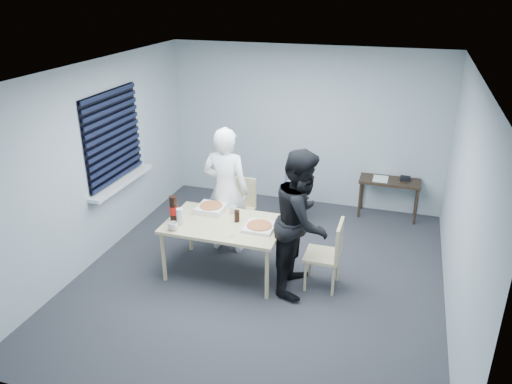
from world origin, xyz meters
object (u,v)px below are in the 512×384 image
(mug_a, at_px, (173,226))
(mug_b, at_px, (233,210))
(person_white, at_px, (226,190))
(stool, at_px, (295,202))
(soda_bottle, at_px, (174,209))
(dining_table, at_px, (225,227))
(backpack, at_px, (296,183))
(chair_right, at_px, (330,251))
(side_table, at_px, (390,185))
(person_black, at_px, (302,221))
(chair_far, at_px, (240,204))

(mug_a, xyz_separation_m, mug_b, (0.53, 0.66, -0.00))
(person_white, xyz_separation_m, stool, (0.73, 1.06, -0.53))
(soda_bottle, bearing_deg, person_white, 59.25)
(dining_table, height_order, backpack, backpack)
(backpack, bearing_deg, soda_bottle, -144.26)
(chair_right, bearing_deg, mug_b, 169.20)
(stool, distance_m, backpack, 0.33)
(mug_a, bearing_deg, side_table, 48.02)
(person_black, distance_m, stool, 1.80)
(chair_right, relative_size, person_black, 0.50)
(mug_b, bearing_deg, person_white, 125.01)
(dining_table, xyz_separation_m, side_table, (1.89, 2.33, -0.11))
(chair_far, distance_m, soda_bottle, 1.28)
(stool, distance_m, soda_bottle, 2.19)
(person_white, xyz_separation_m, mug_a, (-0.33, -0.96, -0.13))
(side_table, distance_m, stool, 1.53)
(dining_table, xyz_separation_m, mug_b, (0.00, 0.31, 0.11))
(person_black, xyz_separation_m, mug_b, (-0.98, 0.31, -0.13))
(dining_table, height_order, stool, dining_table)
(dining_table, relative_size, mug_b, 14.61)
(person_white, distance_m, backpack, 1.29)
(side_table, bearing_deg, mug_a, -131.98)
(stool, bearing_deg, backpack, -90.00)
(chair_right, xyz_separation_m, soda_bottle, (-1.96, -0.18, 0.36))
(chair_far, height_order, person_black, person_black)
(chair_right, height_order, person_black, person_black)
(soda_bottle, bearing_deg, chair_right, 5.18)
(chair_right, relative_size, backpack, 2.00)
(mug_a, bearing_deg, soda_bottle, 113.38)
(dining_table, relative_size, backpack, 3.28)
(soda_bottle, bearing_deg, stool, 56.90)
(backpack, bearing_deg, chair_right, -84.43)
(person_black, relative_size, mug_a, 14.39)
(side_table, bearing_deg, soda_bottle, -135.76)
(mug_a, bearing_deg, mug_b, 51.18)
(person_white, height_order, stool, person_white)
(person_black, bearing_deg, side_table, -21.28)
(chair_right, distance_m, side_table, 2.35)
(chair_far, distance_m, stool, 0.95)
(backpack, bearing_deg, side_table, 5.82)
(chair_far, bearing_deg, mug_b, -78.09)
(stool, relative_size, mug_b, 4.64)
(chair_right, distance_m, backpack, 1.79)
(stool, bearing_deg, side_table, 26.32)
(mug_a, bearing_deg, person_white, 71.03)
(dining_table, xyz_separation_m, backpack, (0.53, 1.65, 0.03))
(person_white, height_order, backpack, person_white)
(chair_right, bearing_deg, dining_table, -177.67)
(chair_far, relative_size, stool, 1.92)
(mug_a, bearing_deg, chair_right, 12.49)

